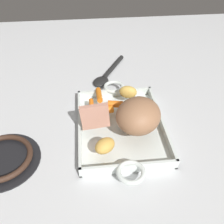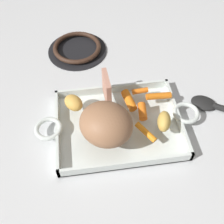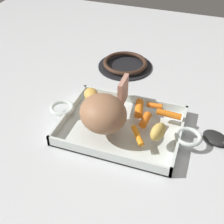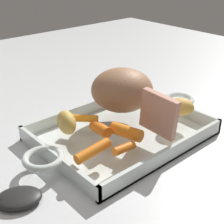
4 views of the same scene
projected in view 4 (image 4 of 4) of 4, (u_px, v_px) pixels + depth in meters
ground_plane at (122, 136)px, 0.67m from camera, size 1.83×1.83×0.00m
roasting_dish at (122, 132)px, 0.67m from camera, size 0.43×0.25×0.03m
pork_roast at (122, 90)px, 0.68m from camera, size 0.17×0.17×0.09m
roast_slice_outer at (159, 114)px, 0.60m from camera, size 0.02×0.08×0.08m
baby_carrot_northeast at (93, 151)px, 0.54m from camera, size 0.07×0.02×0.02m
baby_carrot_center_left at (82, 118)px, 0.65m from camera, size 0.05×0.06×0.02m
baby_carrot_northwest at (100, 129)px, 0.61m from camera, size 0.03×0.05×0.02m
baby_carrot_southeast at (127, 132)px, 0.60m from camera, size 0.04×0.07×0.02m
baby_carrot_center_right at (124, 148)px, 0.55m from camera, size 0.04×0.01×0.02m
potato_corner at (180, 107)px, 0.67m from camera, size 0.07×0.07×0.04m
potato_halved at (67, 122)px, 0.61m from camera, size 0.05×0.06×0.04m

